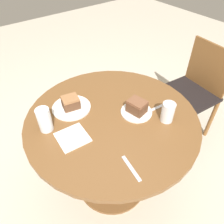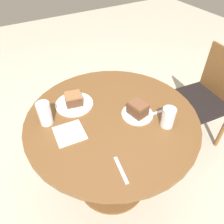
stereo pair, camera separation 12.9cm
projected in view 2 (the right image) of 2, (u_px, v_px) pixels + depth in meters
The scene contains 12 objects.
ground_plane at pixel (112, 181), 1.82m from camera, with size 8.00×8.00×0.00m, color beige.
table at pixel (112, 138), 1.45m from camera, with size 1.05×1.05×0.74m.
chair at pixel (203, 98), 1.88m from camera, with size 0.49×0.51×0.88m.
plate_near at pixel (137, 114), 1.33m from camera, with size 0.19×0.19×0.01m.
plate_far at pixel (74, 104), 1.40m from camera, with size 0.24×0.24×0.01m.
cake_slice_near at pixel (138, 109), 1.30m from camera, with size 0.12×0.10×0.08m.
cake_slice_far at pixel (73, 99), 1.37m from camera, with size 0.10×0.12×0.08m.
glass_lemonade at pixel (168, 118), 1.23m from camera, with size 0.08×0.08×0.12m.
glass_water at pixel (45, 114), 1.24m from camera, with size 0.08×0.08×0.15m.
napkin_stack at pixel (70, 134), 1.22m from camera, with size 0.17×0.17×0.01m.
fork at pixel (157, 113), 1.35m from camera, with size 0.04×0.19×0.00m.
spoon at pixel (121, 170), 1.04m from camera, with size 0.16×0.04×0.00m.
Camera 2 is at (0.83, -0.48, 1.65)m, focal length 35.00 mm.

